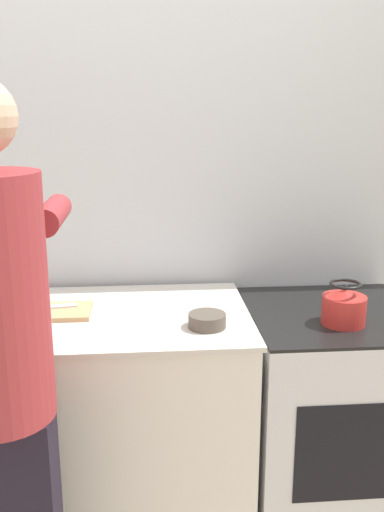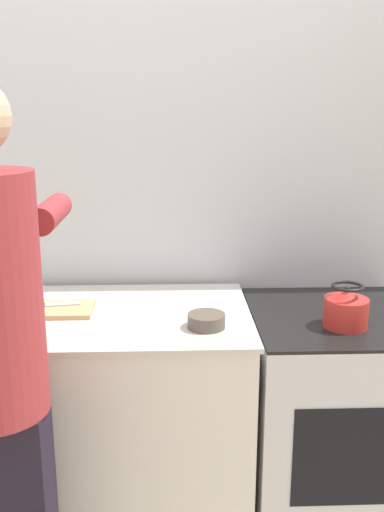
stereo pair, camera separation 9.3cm
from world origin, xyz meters
The scene contains 7 objects.
wall_back centered at (0.00, 0.75, 1.30)m, with size 8.00×0.05×2.60m.
counter centered at (-0.35, 0.34, 0.45)m, with size 1.59×0.71×0.90m.
oven centered at (0.80, 0.34, 0.44)m, with size 0.67×0.68×0.88m.
cutting_board centered at (-0.34, 0.37, 0.91)m, with size 0.37×0.19×0.02m.
knife centered at (-0.32, 0.39, 0.92)m, with size 0.22×0.06×0.01m.
kettle centered at (0.78, 0.21, 0.95)m, with size 0.16×0.16×0.16m.
bowl_prep centered at (0.27, 0.18, 0.92)m, with size 0.14×0.14×0.05m.
Camera 2 is at (0.15, -1.72, 1.67)m, focal length 40.00 mm.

